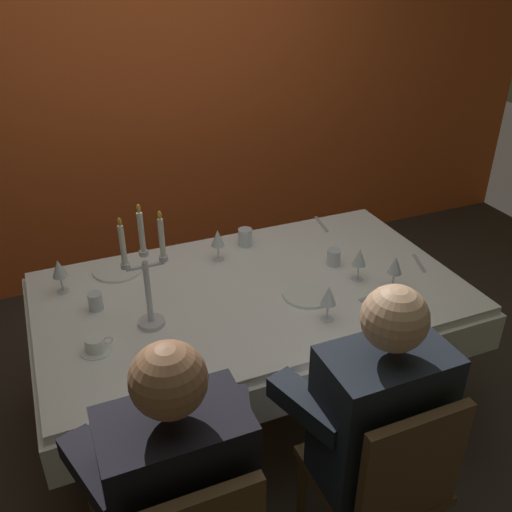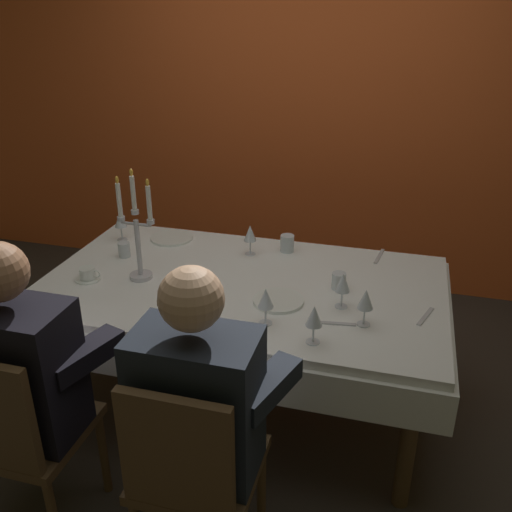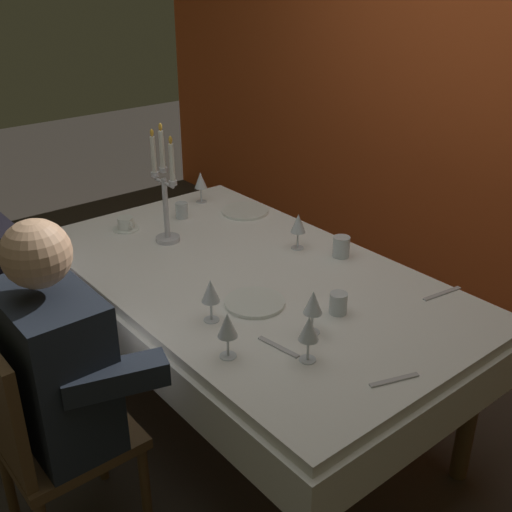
{
  "view_description": "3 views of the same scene",
  "coord_description": "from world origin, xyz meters",
  "px_view_note": "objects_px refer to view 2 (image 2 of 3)",
  "views": [
    {
      "loc": [
        -0.81,
        -1.98,
        2.13
      ],
      "look_at": [
        0.02,
        -0.0,
        0.91
      ],
      "focal_mm": 39.13,
      "sensor_mm": 36.0,
      "label": 1
    },
    {
      "loc": [
        0.7,
        -2.28,
        1.98
      ],
      "look_at": [
        0.07,
        -0.01,
        0.89
      ],
      "focal_mm": 39.41,
      "sensor_mm": 36.0,
      "label": 2
    },
    {
      "loc": [
        1.78,
        -1.42,
        1.93
      ],
      "look_at": [
        0.1,
        -0.04,
        0.87
      ],
      "focal_mm": 43.76,
      "sensor_mm": 36.0,
      "label": 3
    }
  ],
  "objects_px": {
    "candelabra": "(137,236)",
    "coffee_cup_0": "(88,274)",
    "water_tumbler_1": "(339,281)",
    "water_tumbler_2": "(287,243)",
    "dinner_plate_1": "(172,238)",
    "seated_diner_1": "(196,404)",
    "dining_table": "(242,303)",
    "wine_glass_2": "(314,317)",
    "wine_glass_0": "(120,221)",
    "wine_glass_3": "(366,300)",
    "wine_glass_1": "(266,299)",
    "wine_glass_4": "(343,284)",
    "wine_glass_5": "(250,234)",
    "dinner_plate_0": "(278,300)",
    "seated_diner_0": "(17,370)",
    "water_tumbler_0": "(124,250)"
  },
  "relations": [
    {
      "from": "water_tumbler_0",
      "to": "wine_glass_5",
      "type": "bearing_deg",
      "value": 17.88
    },
    {
      "from": "dining_table",
      "to": "wine_glass_2",
      "type": "relative_size",
      "value": 11.83
    },
    {
      "from": "wine_glass_5",
      "to": "coffee_cup_0",
      "type": "xyz_separation_m",
      "value": [
        -0.67,
        -0.49,
        -0.09
      ]
    },
    {
      "from": "dinner_plate_0",
      "to": "wine_glass_0",
      "type": "relative_size",
      "value": 1.39
    },
    {
      "from": "candelabra",
      "to": "wine_glass_5",
      "type": "distance_m",
      "value": 0.6
    },
    {
      "from": "wine_glass_5",
      "to": "seated_diner_1",
      "type": "xyz_separation_m",
      "value": [
        0.16,
        -1.2,
        -0.12
      ]
    },
    {
      "from": "dinner_plate_1",
      "to": "water_tumbler_2",
      "type": "relative_size",
      "value": 2.6
    },
    {
      "from": "wine_glass_1",
      "to": "wine_glass_3",
      "type": "relative_size",
      "value": 1.0
    },
    {
      "from": "wine_glass_3",
      "to": "wine_glass_5",
      "type": "xyz_separation_m",
      "value": [
        -0.65,
        0.55,
        -0.0
      ]
    },
    {
      "from": "dinner_plate_0",
      "to": "wine_glass_2",
      "type": "bearing_deg",
      "value": -53.65
    },
    {
      "from": "wine_glass_2",
      "to": "wine_glass_4",
      "type": "height_order",
      "value": "same"
    },
    {
      "from": "wine_glass_1",
      "to": "seated_diner_1",
      "type": "bearing_deg",
      "value": -100.08
    },
    {
      "from": "candelabra",
      "to": "wine_glass_5",
      "type": "bearing_deg",
      "value": 43.0
    },
    {
      "from": "wine_glass_1",
      "to": "dinner_plate_0",
      "type": "bearing_deg",
      "value": 87.11
    },
    {
      "from": "candelabra",
      "to": "wine_glass_3",
      "type": "height_order",
      "value": "candelabra"
    },
    {
      "from": "dinner_plate_0",
      "to": "wine_glass_3",
      "type": "bearing_deg",
      "value": -13.65
    },
    {
      "from": "wine_glass_2",
      "to": "wine_glass_0",
      "type": "bearing_deg",
      "value": 148.77
    },
    {
      "from": "dinner_plate_0",
      "to": "coffee_cup_0",
      "type": "relative_size",
      "value": 1.73
    },
    {
      "from": "candelabra",
      "to": "coffee_cup_0",
      "type": "height_order",
      "value": "candelabra"
    },
    {
      "from": "wine_glass_2",
      "to": "water_tumbler_1",
      "type": "distance_m",
      "value": 0.48
    },
    {
      "from": "wine_glass_4",
      "to": "water_tumbler_1",
      "type": "xyz_separation_m",
      "value": [
        -0.04,
        0.17,
        -0.07
      ]
    },
    {
      "from": "wine_glass_0",
      "to": "wine_glass_3",
      "type": "distance_m",
      "value": 1.5
    },
    {
      "from": "coffee_cup_0",
      "to": "seated_diner_1",
      "type": "relative_size",
      "value": 0.11
    },
    {
      "from": "wine_glass_3",
      "to": "water_tumbler_2",
      "type": "bearing_deg",
      "value": 126.06
    },
    {
      "from": "dinner_plate_0",
      "to": "wine_glass_1",
      "type": "bearing_deg",
      "value": -92.89
    },
    {
      "from": "dinner_plate_0",
      "to": "dinner_plate_1",
      "type": "relative_size",
      "value": 0.96
    },
    {
      "from": "wine_glass_4",
      "to": "wine_glass_0",
      "type": "bearing_deg",
      "value": 161.65
    },
    {
      "from": "dinner_plate_1",
      "to": "water_tumbler_0",
      "type": "bearing_deg",
      "value": -116.65
    },
    {
      "from": "dinner_plate_0",
      "to": "wine_glass_0",
      "type": "height_order",
      "value": "wine_glass_0"
    },
    {
      "from": "dinner_plate_0",
      "to": "seated_diner_0",
      "type": "bearing_deg",
      "value": -137.35
    },
    {
      "from": "water_tumbler_1",
      "to": "water_tumbler_2",
      "type": "relative_size",
      "value": 0.88
    },
    {
      "from": "dinner_plate_1",
      "to": "water_tumbler_1",
      "type": "bearing_deg",
      "value": -19.4
    },
    {
      "from": "wine_glass_1",
      "to": "wine_glass_3",
      "type": "distance_m",
      "value": 0.41
    },
    {
      "from": "wine_glass_2",
      "to": "water_tumbler_2",
      "type": "relative_size",
      "value": 1.79
    },
    {
      "from": "coffee_cup_0",
      "to": "seated_diner_1",
      "type": "bearing_deg",
      "value": -40.77
    },
    {
      "from": "dinner_plate_0",
      "to": "wine_glass_5",
      "type": "distance_m",
      "value": 0.54
    },
    {
      "from": "coffee_cup_0",
      "to": "seated_diner_0",
      "type": "bearing_deg",
      "value": -79.8
    },
    {
      "from": "dinner_plate_0",
      "to": "water_tumbler_1",
      "type": "distance_m",
      "value": 0.31
    },
    {
      "from": "wine_glass_2",
      "to": "wine_glass_4",
      "type": "bearing_deg",
      "value": 77.3
    },
    {
      "from": "dining_table",
      "to": "wine_glass_5",
      "type": "height_order",
      "value": "wine_glass_5"
    },
    {
      "from": "dinner_plate_1",
      "to": "seated_diner_0",
      "type": "bearing_deg",
      "value": -92.65
    },
    {
      "from": "dining_table",
      "to": "seated_diner_0",
      "type": "distance_m",
      "value": 1.07
    },
    {
      "from": "wine_glass_4",
      "to": "wine_glass_5",
      "type": "bearing_deg",
      "value": 141.46
    },
    {
      "from": "wine_glass_4",
      "to": "wine_glass_5",
      "type": "distance_m",
      "value": 0.69
    },
    {
      "from": "candelabra",
      "to": "seated_diner_1",
      "type": "height_order",
      "value": "candelabra"
    },
    {
      "from": "wine_glass_0",
      "to": "wine_glass_5",
      "type": "relative_size",
      "value": 1.0
    },
    {
      "from": "wine_glass_2",
      "to": "wine_glass_5",
      "type": "bearing_deg",
      "value": 122.37
    },
    {
      "from": "water_tumbler_1",
      "to": "dinner_plate_1",
      "type": "bearing_deg",
      "value": 160.6
    },
    {
      "from": "wine_glass_5",
      "to": "seated_diner_0",
      "type": "distance_m",
      "value": 1.33
    },
    {
      "from": "coffee_cup_0",
      "to": "dining_table",
      "type": "bearing_deg",
      "value": 13.43
    }
  ]
}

